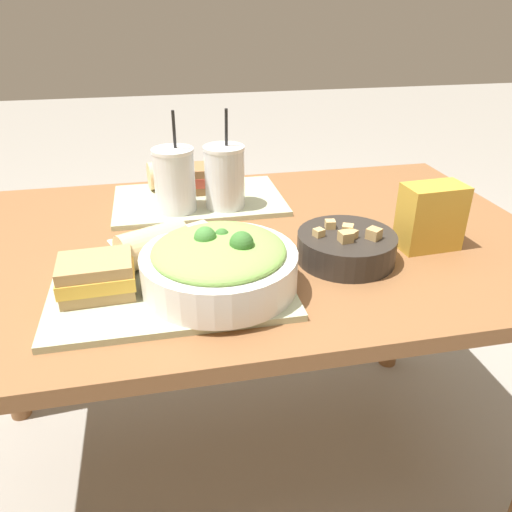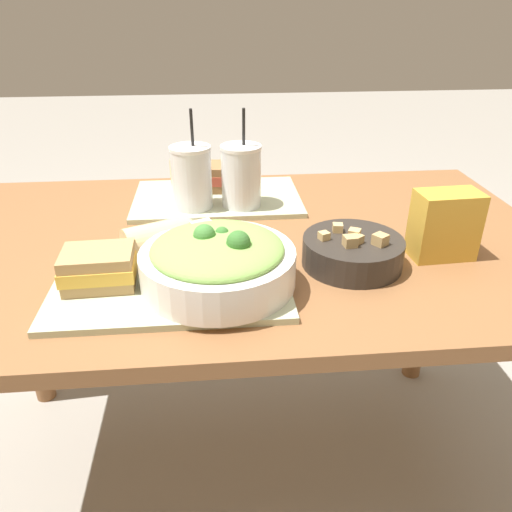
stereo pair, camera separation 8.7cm
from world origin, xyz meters
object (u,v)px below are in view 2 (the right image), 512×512
baguette_near (160,240)px  chip_bag (445,225)px  baguette_far (192,172)px  soup_bowl (353,251)px  sandwich_far (206,177)px  napkin_folded (165,237)px  drink_cup_dark (192,179)px  sandwich_near (99,268)px  drink_cup_red (241,178)px  salad_bowl (218,261)px

baguette_near → chip_bag: size_ratio=1.10×
baguette_far → chip_bag: chip_bag is taller
soup_bowl → sandwich_far: bearing=123.4°
napkin_folded → baguette_near: bearing=-89.3°
drink_cup_dark → sandwich_near: bearing=-113.8°
baguette_far → napkin_folded: 0.31m
soup_bowl → drink_cup_dark: bearing=136.0°
baguette_near → chip_bag: (0.54, -0.02, 0.02)m
drink_cup_red → drink_cup_dark: bearing=180.0°
drink_cup_dark → drink_cup_red: 0.11m
drink_cup_red → baguette_near: bearing=-124.1°
chip_bag → drink_cup_dark: bearing=147.2°
baguette_far → drink_cup_dark: bearing=173.7°
sandwich_near → sandwich_far: 0.50m
salad_bowl → drink_cup_red: bearing=79.9°
sandwich_near → drink_cup_dark: bearing=63.7°
sandwich_far → baguette_far: (-0.04, 0.04, 0.00)m
drink_cup_dark → drink_cup_red: bearing=-0.0°
salad_bowl → sandwich_near: size_ratio=2.09×
sandwich_far → drink_cup_dark: size_ratio=0.51×
salad_bowl → chip_bag: chip_bag is taller
soup_bowl → napkin_folded: soup_bowl is taller
baguette_far → drink_cup_red: drink_cup_red is taller
soup_bowl → drink_cup_dark: drink_cup_dark is taller
chip_bag → baguette_near: bearing=174.3°
salad_bowl → drink_cup_dark: size_ratio=1.16×
soup_bowl → chip_bag: 0.19m
salad_bowl → drink_cup_red: (0.06, 0.36, 0.02)m
salad_bowl → chip_bag: size_ratio=2.01×
sandwich_near → baguette_near: size_ratio=0.88×
salad_bowl → sandwich_far: bearing=92.4°
drink_cup_red → napkin_folded: bearing=-140.8°
salad_bowl → sandwich_far: salad_bowl is taller
salad_bowl → soup_bowl: bearing=14.8°
salad_bowl → baguette_near: (-0.11, 0.11, -0.01)m
soup_bowl → sandwich_near: 0.46m
baguette_far → chip_bag: 0.66m
drink_cup_dark → soup_bowl: bearing=-44.0°
baguette_near → drink_cup_dark: drink_cup_dark is taller
drink_cup_red → napkin_folded: size_ratio=1.18×
soup_bowl → baguette_near: size_ratio=1.30×
salad_bowl → drink_cup_dark: drink_cup_dark is taller
baguette_near → baguette_far: bearing=-32.0°
sandwich_far → sandwich_near: bearing=-108.0°
baguette_far → drink_cup_red: (0.12, -0.16, 0.03)m
chip_bag → soup_bowl: bearing=-177.2°
drink_cup_red → napkin_folded: drink_cup_red is taller
drink_cup_red → baguette_far: bearing=127.1°
chip_bag → drink_cup_red: bearing=140.3°
baguette_far → drink_cup_dark: size_ratio=0.50×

